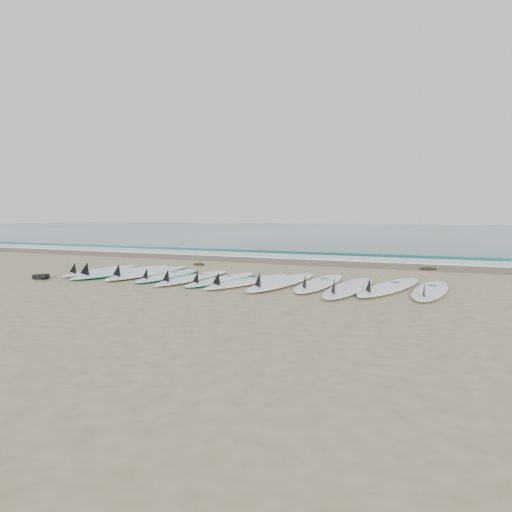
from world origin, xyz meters
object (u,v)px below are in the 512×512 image
at_px(surfboard_11, 430,290).
at_px(leash_coil, 42,276).
at_px(surfboard_0, 101,270).
at_px(surfboard_6, 247,281).

xyz_separation_m(surfboard_11, leash_coil, (-7.06, -1.35, -0.00)).
height_order(surfboard_0, leash_coil, surfboard_0).
bearing_deg(surfboard_11, surfboard_6, -175.14).
relative_size(surfboard_0, surfboard_6, 0.99).
bearing_deg(surfboard_0, leash_coil, -106.85).
distance_m(surfboard_6, surfboard_11, 3.13).
bearing_deg(surfboard_11, surfboard_0, -179.94).
height_order(surfboard_0, surfboard_6, same).
distance_m(surfboard_11, leash_coil, 7.19).
relative_size(surfboard_0, surfboard_11, 1.05).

